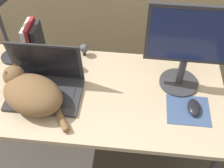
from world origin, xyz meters
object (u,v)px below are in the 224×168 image
at_px(book_row, 34,44).
at_px(desk_lamp, 2,15).
at_px(external_monitor, 188,45).
at_px(computer_mouse, 194,107).
at_px(webcam, 84,49).
at_px(cat, 31,93).
at_px(laptop, 45,84).

height_order(book_row, desk_lamp, desk_lamp).
relative_size(external_monitor, computer_mouse, 4.43).
relative_size(computer_mouse, webcam, 1.39).
xyz_separation_m(cat, webcam, (0.19, 0.38, -0.03)).
bearing_deg(computer_mouse, laptop, 176.67).
distance_m(laptop, webcam, 0.33).
bearing_deg(external_monitor, book_row, 173.06).
xyz_separation_m(external_monitor, book_row, (-0.79, 0.10, -0.14)).
bearing_deg(book_row, laptop, -63.65).
height_order(external_monitor, computer_mouse, external_monitor).
height_order(book_row, webcam, book_row).
bearing_deg(webcam, desk_lamp, -165.40).
distance_m(laptop, external_monitor, 0.72).
height_order(external_monitor, book_row, external_monitor).
bearing_deg(external_monitor, desk_lamp, 175.35).
distance_m(external_monitor, webcam, 0.60).
distance_m(cat, external_monitor, 0.77).
relative_size(external_monitor, book_row, 1.86).
height_order(laptop, book_row, laptop).
bearing_deg(desk_lamp, webcam, 14.60).
xyz_separation_m(laptop, external_monitor, (0.68, 0.13, 0.21)).
relative_size(laptop, external_monitor, 0.78).
distance_m(laptop, cat, 0.10).
distance_m(external_monitor, desk_lamp, 0.91).
height_order(laptop, cat, laptop).
bearing_deg(laptop, external_monitor, 10.65).
xyz_separation_m(laptop, webcam, (0.14, 0.30, -0.00)).
bearing_deg(webcam, computer_mouse, -29.83).
height_order(cat, desk_lamp, desk_lamp).
distance_m(laptop, desk_lamp, 0.40).
bearing_deg(laptop, desk_lamp, 138.41).
height_order(cat, external_monitor, external_monitor).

